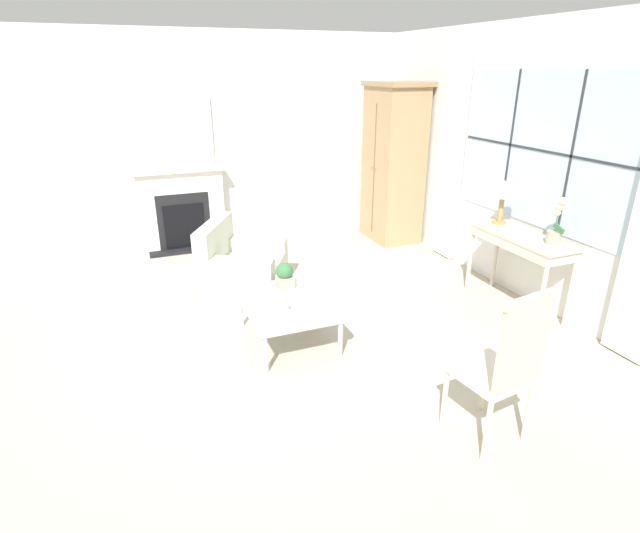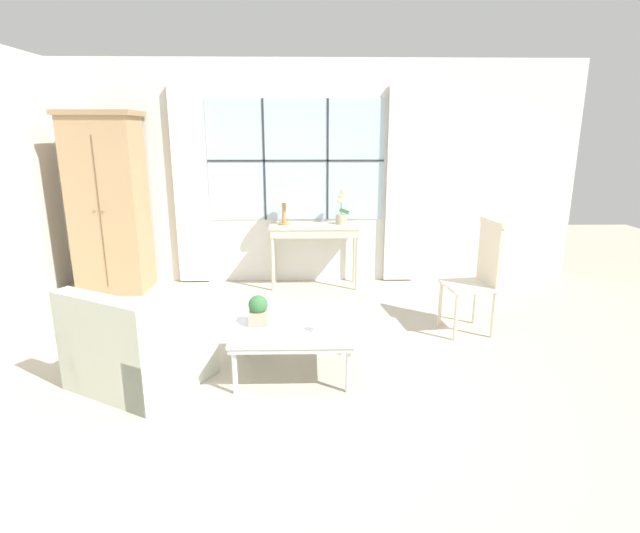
{
  "view_description": "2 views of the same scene",
  "coord_description": "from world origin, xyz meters",
  "px_view_note": "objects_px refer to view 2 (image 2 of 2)",
  "views": [
    {
      "loc": [
        3.86,
        -0.9,
        2.34
      ],
      "look_at": [
        0.12,
        0.6,
        0.73
      ],
      "focal_mm": 28.0,
      "sensor_mm": 36.0,
      "label": 1
    },
    {
      "loc": [
        0.15,
        -3.44,
        1.93
      ],
      "look_at": [
        0.24,
        0.44,
        0.88
      ],
      "focal_mm": 28.0,
      "sensor_mm": 36.0,
      "label": 2
    }
  ],
  "objects_px": {
    "potted_orchid": "(341,211)",
    "coffee_table": "(293,332)",
    "armoire": "(109,203)",
    "potted_plant_small": "(258,310)",
    "side_chair_wooden": "(479,271)",
    "console_table": "(315,232)",
    "armchair_upholstered": "(138,352)",
    "table_lamp": "(284,196)",
    "pillar_candle": "(318,326)"
  },
  "relations": [
    {
      "from": "potted_plant_small",
      "to": "pillar_candle",
      "type": "bearing_deg",
      "value": -18.87
    },
    {
      "from": "console_table",
      "to": "armchair_upholstered",
      "type": "distance_m",
      "value": 2.94
    },
    {
      "from": "console_table",
      "to": "armchair_upholstered",
      "type": "relative_size",
      "value": 0.96
    },
    {
      "from": "potted_orchid",
      "to": "coffee_table",
      "type": "height_order",
      "value": "potted_orchid"
    },
    {
      "from": "console_table",
      "to": "potted_plant_small",
      "type": "xyz_separation_m",
      "value": [
        -0.49,
        -2.33,
        -0.18
      ]
    },
    {
      "from": "console_table",
      "to": "potted_orchid",
      "type": "xyz_separation_m",
      "value": [
        0.34,
        0.05,
        0.26
      ]
    },
    {
      "from": "armoire",
      "to": "coffee_table",
      "type": "xyz_separation_m",
      "value": [
        2.28,
        -2.33,
        -0.73
      ]
    },
    {
      "from": "potted_orchid",
      "to": "potted_plant_small",
      "type": "relative_size",
      "value": 1.83
    },
    {
      "from": "armchair_upholstered",
      "to": "coffee_table",
      "type": "xyz_separation_m",
      "value": [
        1.21,
        0.14,
        0.1
      ]
    },
    {
      "from": "table_lamp",
      "to": "coffee_table",
      "type": "relative_size",
      "value": 0.48
    },
    {
      "from": "potted_plant_small",
      "to": "pillar_candle",
      "type": "distance_m",
      "value": 0.51
    },
    {
      "from": "armchair_upholstered",
      "to": "pillar_candle",
      "type": "height_order",
      "value": "armchair_upholstered"
    },
    {
      "from": "table_lamp",
      "to": "armchair_upholstered",
      "type": "relative_size",
      "value": 0.39
    },
    {
      "from": "armchair_upholstered",
      "to": "potted_plant_small",
      "type": "bearing_deg",
      "value": 12.52
    },
    {
      "from": "console_table",
      "to": "pillar_candle",
      "type": "xyz_separation_m",
      "value": [
        -0.01,
        -2.49,
        -0.26
      ]
    },
    {
      "from": "armoire",
      "to": "potted_orchid",
      "type": "height_order",
      "value": "armoire"
    },
    {
      "from": "armoire",
      "to": "potted_orchid",
      "type": "relative_size",
      "value": 4.83
    },
    {
      "from": "armoire",
      "to": "table_lamp",
      "type": "height_order",
      "value": "armoire"
    },
    {
      "from": "potted_orchid",
      "to": "potted_plant_small",
      "type": "distance_m",
      "value": 2.56
    },
    {
      "from": "potted_orchid",
      "to": "coffee_table",
      "type": "bearing_deg",
      "value": -102.64
    },
    {
      "from": "potted_orchid",
      "to": "armoire",
      "type": "bearing_deg",
      "value": -177.59
    },
    {
      "from": "armchair_upholstered",
      "to": "pillar_candle",
      "type": "bearing_deg",
      "value": 1.72
    },
    {
      "from": "pillar_candle",
      "to": "coffee_table",
      "type": "bearing_deg",
      "value": 155.17
    },
    {
      "from": "armoire",
      "to": "pillar_candle",
      "type": "relative_size",
      "value": 18.59
    },
    {
      "from": "armoire",
      "to": "table_lamp",
      "type": "xyz_separation_m",
      "value": [
        2.12,
        0.1,
        0.07
      ]
    },
    {
      "from": "potted_orchid",
      "to": "armchair_upholstered",
      "type": "bearing_deg",
      "value": -124.25
    },
    {
      "from": "potted_plant_small",
      "to": "armoire",
      "type": "bearing_deg",
      "value": 131.57
    },
    {
      "from": "side_chair_wooden",
      "to": "table_lamp",
      "type": "bearing_deg",
      "value": 141.32
    },
    {
      "from": "table_lamp",
      "to": "console_table",
      "type": "bearing_deg",
      "value": -4.31
    },
    {
      "from": "armoire",
      "to": "armchair_upholstered",
      "type": "xyz_separation_m",
      "value": [
        1.07,
        -2.47,
        -0.83
      ]
    },
    {
      "from": "console_table",
      "to": "potted_orchid",
      "type": "relative_size",
      "value": 2.51
    },
    {
      "from": "side_chair_wooden",
      "to": "console_table",
      "type": "bearing_deg",
      "value": 135.68
    },
    {
      "from": "armoire",
      "to": "side_chair_wooden",
      "type": "bearing_deg",
      "value": -19.87
    },
    {
      "from": "armchair_upholstered",
      "to": "pillar_candle",
      "type": "xyz_separation_m",
      "value": [
        1.41,
        0.04,
        0.19
      ]
    },
    {
      "from": "side_chair_wooden",
      "to": "pillar_candle",
      "type": "bearing_deg",
      "value": -149.1
    },
    {
      "from": "coffee_table",
      "to": "pillar_candle",
      "type": "distance_m",
      "value": 0.24
    },
    {
      "from": "table_lamp",
      "to": "side_chair_wooden",
      "type": "relative_size",
      "value": 0.41
    },
    {
      "from": "armoire",
      "to": "table_lamp",
      "type": "relative_size",
      "value": 4.71
    },
    {
      "from": "potted_orchid",
      "to": "pillar_candle",
      "type": "distance_m",
      "value": 2.62
    },
    {
      "from": "armoire",
      "to": "potted_orchid",
      "type": "bearing_deg",
      "value": 2.41
    },
    {
      "from": "armoire",
      "to": "console_table",
      "type": "distance_m",
      "value": 2.53
    },
    {
      "from": "coffee_table",
      "to": "armchair_upholstered",
      "type": "bearing_deg",
      "value": -173.58
    },
    {
      "from": "console_table",
      "to": "armchair_upholstered",
      "type": "bearing_deg",
      "value": -119.36
    },
    {
      "from": "potted_plant_small",
      "to": "pillar_candle",
      "type": "relative_size",
      "value": 2.1
    },
    {
      "from": "console_table",
      "to": "pillar_candle",
      "type": "bearing_deg",
      "value": -90.27
    },
    {
      "from": "potted_orchid",
      "to": "pillar_candle",
      "type": "bearing_deg",
      "value": -97.76
    },
    {
      "from": "potted_orchid",
      "to": "potted_plant_small",
      "type": "bearing_deg",
      "value": -109.19
    },
    {
      "from": "table_lamp",
      "to": "potted_orchid",
      "type": "height_order",
      "value": "table_lamp"
    },
    {
      "from": "table_lamp",
      "to": "potted_plant_small",
      "type": "bearing_deg",
      "value": -92.68
    },
    {
      "from": "console_table",
      "to": "potted_plant_small",
      "type": "distance_m",
      "value": 2.39
    }
  ]
}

